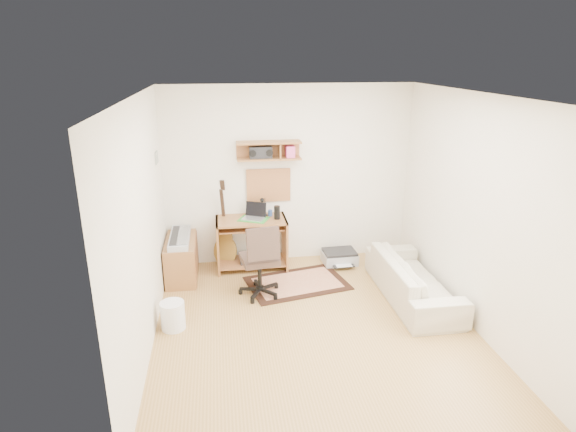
{
  "coord_description": "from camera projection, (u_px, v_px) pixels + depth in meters",
  "views": [
    {
      "loc": [
        -1.0,
        -4.76,
        2.99
      ],
      "look_at": [
        -0.15,
        1.05,
        1.0
      ],
      "focal_mm": 30.01,
      "sensor_mm": 36.0,
      "label": 1
    }
  ],
  "objects": [
    {
      "name": "right_wall",
      "position": [
        474.0,
        212.0,
        5.38
      ],
      "size": [
        0.01,
        4.0,
        2.6
      ],
      "primitive_type": "cube",
      "color": "white",
      "rests_on": "ground"
    },
    {
      "name": "rug",
      "position": [
        297.0,
        283.0,
        6.58
      ],
      "size": [
        1.46,
        1.13,
        0.02
      ],
      "primitive_type": "cube",
      "rotation": [
        0.0,
        0.0,
        0.21
      ],
      "color": "beige",
      "rests_on": "floor"
    },
    {
      "name": "music_keyboard",
      "position": [
        180.0,
        238.0,
        6.6
      ],
      "size": [
        0.26,
        0.85,
        0.07
      ],
      "primitive_type": "cube",
      "color": "#B2B5BA",
      "rests_on": "cabinet"
    },
    {
      "name": "left_wall",
      "position": [
        142.0,
        228.0,
        4.89
      ],
      "size": [
        0.01,
        4.0,
        2.6
      ],
      "primitive_type": "cube",
      "color": "white",
      "rests_on": "ground"
    },
    {
      "name": "wall_photo",
      "position": [
        157.0,
        158.0,
        6.16
      ],
      "size": [
        0.02,
        0.2,
        0.15
      ],
      "primitive_type": "cube",
      "color": "#4C8CBF",
      "rests_on": "left_wall"
    },
    {
      "name": "desk",
      "position": [
        252.0,
        243.0,
        6.97
      ],
      "size": [
        1.0,
        0.55,
        0.75
      ],
      "primitive_type": null,
      "color": "#9C6537",
      "rests_on": "floor"
    },
    {
      "name": "floor",
      "position": [
        314.0,
        327.0,
        5.55
      ],
      "size": [
        3.6,
        4.0,
        0.01
      ],
      "primitive_type": "cube",
      "color": "tan",
      "rests_on": "ground"
    },
    {
      "name": "laptop",
      "position": [
        253.0,
        212.0,
        6.8
      ],
      "size": [
        0.4,
        0.4,
        0.23
      ],
      "primitive_type": null,
      "rotation": [
        0.0,
        0.0,
        -0.43
      ],
      "color": "silver",
      "rests_on": "desk"
    },
    {
      "name": "back_wall",
      "position": [
        289.0,
        175.0,
        7.01
      ],
      "size": [
        3.6,
        0.01,
        2.6
      ],
      "primitive_type": "cube",
      "color": "white",
      "rests_on": "ground"
    },
    {
      "name": "desk_lamp",
      "position": [
        265.0,
        206.0,
        6.96
      ],
      "size": [
        0.09,
        0.09,
        0.27
      ],
      "primitive_type": null,
      "color": "black",
      "rests_on": "desk"
    },
    {
      "name": "guitar",
      "position": [
        224.0,
        224.0,
        6.96
      ],
      "size": [
        0.39,
        0.3,
        1.28
      ],
      "primitive_type": null,
      "rotation": [
        0.0,
        0.0,
        -0.3
      ],
      "color": "#AA8134",
      "rests_on": "floor"
    },
    {
      "name": "ceiling",
      "position": [
        319.0,
        94.0,
        4.72
      ],
      "size": [
        3.6,
        4.0,
        0.01
      ],
      "primitive_type": "cube",
      "color": "white",
      "rests_on": "ground"
    },
    {
      "name": "task_chair",
      "position": [
        259.0,
        259.0,
        6.13
      ],
      "size": [
        0.58,
        0.58,
        1.0
      ],
      "primitive_type": null,
      "rotation": [
        0.0,
        0.0,
        0.15
      ],
      "color": "#392921",
      "rests_on": "floor"
    },
    {
      "name": "pencil_cup",
      "position": [
        270.0,
        213.0,
        6.97
      ],
      "size": [
        0.06,
        0.06,
        0.09
      ],
      "primitive_type": "cylinder",
      "color": "#3758A5",
      "rests_on": "desk"
    },
    {
      "name": "speaker",
      "position": [
        277.0,
        213.0,
        6.82
      ],
      "size": [
        0.09,
        0.09,
        0.19
      ],
      "primitive_type": "cylinder",
      "color": "black",
      "rests_on": "desk"
    },
    {
      "name": "cork_board",
      "position": [
        269.0,
        185.0,
        6.99
      ],
      "size": [
        0.64,
        0.03,
        0.49
      ],
      "primitive_type": "cube",
      "color": "tan",
      "rests_on": "back_wall"
    },
    {
      "name": "waste_basket",
      "position": [
        173.0,
        315.0,
        5.46
      ],
      "size": [
        0.3,
        0.3,
        0.33
      ],
      "primitive_type": "cylinder",
      "rotation": [
        0.0,
        0.0,
        -0.09
      ],
      "color": "white",
      "rests_on": "floor"
    },
    {
      "name": "printer",
      "position": [
        339.0,
        258.0,
        7.2
      ],
      "size": [
        0.5,
        0.4,
        0.19
      ],
      "primitive_type": "cube",
      "rotation": [
        0.0,
        0.0,
        0.03
      ],
      "color": "#A5A8AA",
      "rests_on": "floor"
    },
    {
      "name": "cabinet",
      "position": [
        181.0,
        259.0,
        6.7
      ],
      "size": [
        0.4,
        0.9,
        0.55
      ],
      "primitive_type": "cube",
      "color": "#9C6537",
      "rests_on": "floor"
    },
    {
      "name": "wall_shelf",
      "position": [
        269.0,
        150.0,
        6.72
      ],
      "size": [
        0.9,
        0.25,
        0.26
      ],
      "primitive_type": "cube",
      "color": "#9C6537",
      "rests_on": "back_wall"
    },
    {
      "name": "sofa",
      "position": [
        414.0,
        273.0,
        6.1
      ],
      "size": [
        0.52,
        1.8,
        0.7
      ],
      "primitive_type": "imported",
      "rotation": [
        0.0,
        0.0,
        1.57
      ],
      "color": "beige",
      "rests_on": "floor"
    },
    {
      "name": "boombox",
      "position": [
        261.0,
        152.0,
        6.71
      ],
      "size": [
        0.31,
        0.14,
        0.16
      ],
      "primitive_type": "cube",
      "color": "black",
      "rests_on": "wall_shelf"
    }
  ]
}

